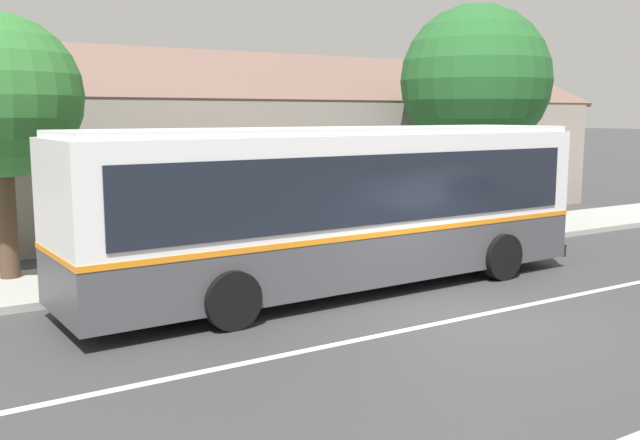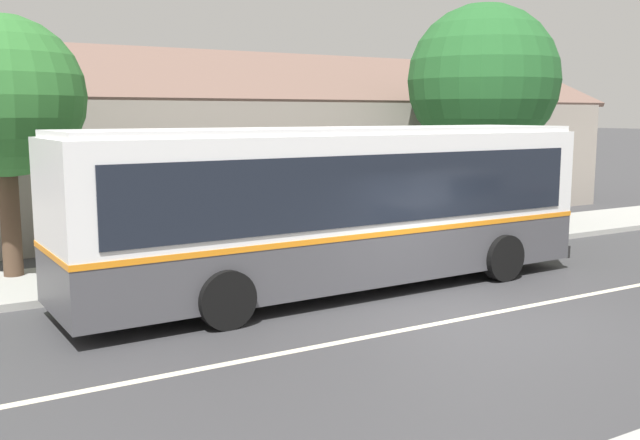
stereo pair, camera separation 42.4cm
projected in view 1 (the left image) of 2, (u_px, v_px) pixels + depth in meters
The scene contains 6 objects.
ground_plane at pixel (473, 316), 12.53m from camera, with size 300.00×300.00×0.00m, color #38383A.
sidewalk_far at pixel (299, 256), 17.54m from camera, with size 60.00×3.00×0.15m, color #9E9E99.
lane_divider_stripe at pixel (473, 316), 12.53m from camera, with size 60.00×0.16×0.01m, color beige.
community_building at pixel (220, 157), 24.54m from camera, with size 28.00×8.78×6.70m.
transit_bus at pixel (339, 204), 14.23m from camera, with size 11.18×2.99×3.27m.
street_tree_primary at pixel (475, 81), 21.53m from camera, with size 4.55×4.55×6.81m.
Camera 1 is at (-8.77, -8.82, 3.52)m, focal length 40.00 mm.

